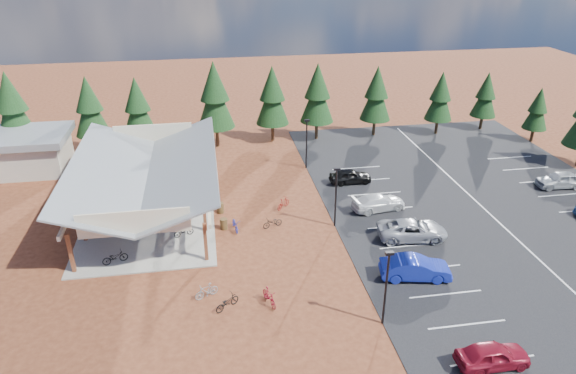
{
  "coord_description": "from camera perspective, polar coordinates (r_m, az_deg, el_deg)",
  "views": [
    {
      "loc": [
        -4.66,
        -33.25,
        21.04
      ],
      "look_at": [
        1.6,
        4.77,
        2.45
      ],
      "focal_mm": 32.0,
      "sensor_mm": 36.0,
      "label": 1
    }
  ],
  "objects": [
    {
      "name": "car_4",
      "position": [
        49.27,
        6.94,
        1.21
      ],
      "size": [
        4.03,
        1.64,
        1.37
      ],
      "primitive_type": "imported",
      "rotation": [
        0.0,
        0.0,
        1.58
      ],
      "color": "black",
      "rests_on": "asphalt_lot"
    },
    {
      "name": "pine_13",
      "position": [
        64.98,
        26.01,
        7.81
      ],
      "size": [
        2.71,
        2.71,
        6.31
      ],
      "color": "#382314",
      "rests_on": "ground"
    },
    {
      "name": "asphalt_lot",
      "position": [
        47.88,
        20.77,
        -2.1
      ],
      "size": [
        27.0,
        44.0,
        0.04
      ],
      "primitive_type": "cube",
      "color": "black",
      "rests_on": "ground"
    },
    {
      "name": "bike_4",
      "position": [
        41.01,
        -11.52,
        -4.85
      ],
      "size": [
        1.67,
        1.03,
        0.83
      ],
      "primitive_type": "imported",
      "rotation": [
        0.0,
        0.0,
        1.9
      ],
      "color": "black",
      "rests_on": "concrete_pad"
    },
    {
      "name": "bike_11",
      "position": [
        33.41,
        -2.11,
        -12.08
      ],
      "size": [
        1.07,
        1.93,
        1.12
      ],
      "primitive_type": "imported",
      "rotation": [
        0.0,
        0.0,
        0.31
      ],
      "color": "maroon",
      "rests_on": "ground"
    },
    {
      "name": "lamp_post_1",
      "position": [
        40.77,
        5.36,
        -0.66
      ],
      "size": [
        0.5,
        0.25,
        5.14
      ],
      "color": "black",
      "rests_on": "ground"
    },
    {
      "name": "pine_0",
      "position": [
        60.15,
        -28.36,
        7.91
      ],
      "size": [
        4.01,
        4.01,
        9.35
      ],
      "color": "#382314",
      "rests_on": "ground"
    },
    {
      "name": "lamp_post_0",
      "position": [
        30.99,
        10.89,
        -10.45
      ],
      "size": [
        0.5,
        0.25,
        5.14
      ],
      "color": "black",
      "rests_on": "ground"
    },
    {
      "name": "pine_3",
      "position": [
        56.92,
        -8.15,
        10.02
      ],
      "size": [
        4.11,
        4.11,
        9.57
      ],
      "color": "#382314",
      "rests_on": "ground"
    },
    {
      "name": "bike_3",
      "position": [
        51.93,
        -16.26,
        1.5
      ],
      "size": [
        1.67,
        0.47,
        1.0
      ],
      "primitive_type": "imported",
      "rotation": [
        0.0,
        0.0,
        1.57
      ],
      "color": "maroon",
      "rests_on": "concrete_pad"
    },
    {
      "name": "car_2",
      "position": [
        41.01,
        13.66,
        -4.64
      ],
      "size": [
        5.64,
        3.12,
        1.49
      ],
      "primitive_type": "imported",
      "rotation": [
        0.0,
        0.0,
        1.45
      ],
      "color": "#A1A3A8",
      "rests_on": "asphalt_lot"
    },
    {
      "name": "pine_6",
      "position": [
        60.95,
        9.8,
        10.18
      ],
      "size": [
        3.55,
        3.55,
        8.27
      ],
      "color": "#382314",
      "rests_on": "ground"
    },
    {
      "name": "pine_1",
      "position": [
        58.76,
        -21.21,
        8.34
      ],
      "size": [
        3.62,
        3.62,
        8.44
      ],
      "color": "#382314",
      "rests_on": "ground"
    },
    {
      "name": "bike_12",
      "position": [
        33.31,
        -6.78,
        -12.59
      ],
      "size": [
        1.82,
        1.59,
        0.95
      ],
      "primitive_type": "imported",
      "rotation": [
        0.0,
        0.0,
        2.21
      ],
      "color": "black",
      "rests_on": "ground"
    },
    {
      "name": "bike_15",
      "position": [
        44.39,
        -0.52,
        -1.8
      ],
      "size": [
        1.51,
        1.52,
        1.0
      ],
      "primitive_type": "imported",
      "rotation": [
        0.0,
        0.0,
        2.36
      ],
      "color": "maroon",
      "rests_on": "ground"
    },
    {
      "name": "pine_4",
      "position": [
        58.26,
        -1.76,
        10.09
      ],
      "size": [
        3.74,
        3.74,
        8.7
      ],
      "color": "#382314",
      "rests_on": "ground"
    },
    {
      "name": "car_3",
      "position": [
        44.72,
        10.04,
        -1.68
      ],
      "size": [
        4.96,
        2.58,
        1.37
      ],
      "primitive_type": "imported",
      "rotation": [
        0.0,
        0.0,
        1.71
      ],
      "color": "silver",
      "rests_on": "asphalt_lot"
    },
    {
      "name": "car_0",
      "position": [
        31.31,
        21.79,
        -16.96
      ],
      "size": [
        4.06,
        1.65,
        1.38
      ],
      "primitive_type": "imported",
      "rotation": [
        0.0,
        0.0,
        1.57
      ],
      "color": "maroon",
      "rests_on": "asphalt_lot"
    },
    {
      "name": "bike_6",
      "position": [
        46.15,
        -12.45,
        -1.2
      ],
      "size": [
        1.95,
        1.08,
        0.97
      ],
      "primitive_type": "imported",
      "rotation": [
        0.0,
        0.0,
        1.32
      ],
      "color": "navy",
      "rests_on": "concrete_pad"
    },
    {
      "name": "bike_0",
      "position": [
        39.04,
        -18.68,
        -7.4
      ],
      "size": [
        1.91,
        1.19,
        0.95
      ],
      "primitive_type": "imported",
      "rotation": [
        0.0,
        0.0,
        1.91
      ],
      "color": "black",
      "rests_on": "concrete_pad"
    },
    {
      "name": "trash_bin_0",
      "position": [
        41.65,
        -7.15,
        -4.09
      ],
      "size": [
        0.6,
        0.6,
        0.9
      ],
      "primitive_type": "cylinder",
      "color": "#4E391C",
      "rests_on": "ground"
    },
    {
      "name": "car_8",
      "position": [
        54.36,
        28.0,
        0.72
      ],
      "size": [
        4.55,
        2.07,
        1.52
      ],
      "primitive_type": "imported",
      "rotation": [
        0.0,
        0.0,
        -1.63
      ],
      "color": "#ADB1B5",
      "rests_on": "asphalt_lot"
    },
    {
      "name": "bike_7",
      "position": [
        51.29,
        -10.61,
        1.81
      ],
      "size": [
        1.73,
        0.79,
        1.01
      ],
      "primitive_type": "imported",
      "rotation": [
        0.0,
        0.0,
        1.76
      ],
      "color": "maroon",
      "rests_on": "concrete_pad"
    },
    {
      "name": "bike_5",
      "position": [
        44.32,
        -12.29,
        -2.42
      ],
      "size": [
        1.57,
        0.86,
        0.91
      ],
      "primitive_type": "imported",
      "rotation": [
        0.0,
        0.0,
        1.87
      ],
      "color": "gray",
      "rests_on": "concrete_pad"
    },
    {
      "name": "pine_7",
      "position": [
        63.28,
        16.58,
        9.62
      ],
      "size": [
        3.22,
        3.22,
        7.49
      ],
      "color": "#382314",
      "rests_on": "ground"
    },
    {
      "name": "bike_13",
      "position": [
        34.36,
        -9.04,
        -11.34
      ],
      "size": [
        1.7,
        1.15,
        1.0
      ],
      "primitive_type": "imported",
      "rotation": [
        0.0,
        0.0,
        5.17
      ],
      "color": "gray",
      "rests_on": "ground"
    },
    {
      "name": "car_1",
      "position": [
        36.5,
        13.96,
        -8.74
      ],
      "size": [
        5.0,
        2.48,
        1.58
      ],
      "primitive_type": "imported",
      "rotation": [
        0.0,
        0.0,
        1.4
      ],
      "color": "#16259E",
      "rests_on": "asphalt_lot"
    },
    {
      "name": "outbuilding",
      "position": [
        57.98,
        -28.26,
        3.45
      ],
      "size": [
        11.0,
        7.0,
        3.9
      ],
      "color": "#ADA593",
      "rests_on": "ground"
    },
    {
      "name": "pine_8",
      "position": [
        66.76,
        21.12,
        9.53
      ],
      "size": [
        3.03,
        3.03,
        7.05
      ],
      "color": "#382314",
      "rests_on": "ground"
    },
    {
      "name": "lamp_post_2",
      "position": [
        51.5,
        2.08,
        5.21
      ],
      "size": [
        0.5,
        0.25,
        5.14
      ],
      "color": "black",
      "rests_on": "ground"
    },
    {
      "name": "pine_2",
      "position": [
        57.61,
        -16.38,
        8.56
      ],
      "size": [
        3.52,
        3.52,
        8.21
      ],
      "color": "#382314",
      "rests_on": "ground"
    },
    {
      "name": "bike_2",
      "position": [
        46.69,
        -17.44,
        -1.54
      ],
      "size": [
        1.85,
        1.04,
        0.92
      ],
      "primitive_type": "imported",
      "rotation": [
        0.0,
        0.0,
        1.31
      ],
      "color": "#183F94",
      "rests_on": "concrete_pad"
    },
    {
      "name": "bike_14",
      "position": [
        41.43,
        -5.88,
        -4.13
      ],
      "size": [
        0.89,
        1.93,
        0.98
      ],
      "primitive_type": "imported",
      "rotation": [
        0.0,
        0.0,
        0.13
      ],
      "color": "navy",
      "rests_on": "ground"
    },
    {
      "name": "pine_5",
      "position": [
        58.9,
        3.28,
        10.33
      ],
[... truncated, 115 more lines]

